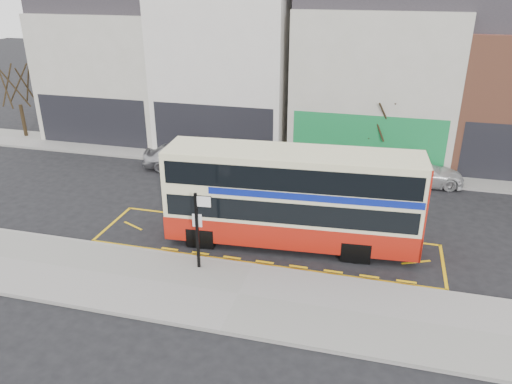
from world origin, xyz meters
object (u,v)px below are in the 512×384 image
(double_decker_bus, at_px, (293,197))
(car_white, at_px, (419,172))
(car_grey, at_px, (256,168))
(car_silver, at_px, (181,156))
(street_tree_left, at_px, (15,75))
(street_tree_right, at_px, (383,109))
(bus_stop_post, at_px, (199,224))

(double_decker_bus, bearing_deg, car_white, 52.26)
(car_white, bearing_deg, car_grey, 91.29)
(car_silver, height_order, street_tree_left, street_tree_left)
(double_decker_bus, relative_size, street_tree_right, 2.00)
(double_decker_bus, distance_m, street_tree_right, 10.33)
(double_decker_bus, relative_size, car_grey, 2.71)
(car_silver, height_order, car_grey, car_silver)
(double_decker_bus, bearing_deg, bus_stop_post, -139.39)
(car_silver, bearing_deg, car_grey, -110.80)
(double_decker_bus, bearing_deg, street_tree_right, 68.32)
(car_white, bearing_deg, car_silver, 85.75)
(car_silver, relative_size, car_grey, 1.12)
(car_silver, relative_size, street_tree_left, 0.68)
(car_white, distance_m, street_tree_right, 3.99)
(bus_stop_post, height_order, car_silver, bus_stop_post)
(bus_stop_post, relative_size, car_white, 0.66)
(car_grey, xyz_separation_m, street_tree_left, (-16.92, 3.19, 3.59))
(car_white, xyz_separation_m, street_tree_right, (-2.14, 1.90, 2.79))
(car_grey, height_order, street_tree_right, street_tree_right)
(car_silver, distance_m, street_tree_left, 13.14)
(double_decker_bus, xyz_separation_m, car_white, (5.25, 7.86, -1.44))
(bus_stop_post, xyz_separation_m, car_grey, (-0.29, 9.34, -1.34))
(bus_stop_post, height_order, car_white, bus_stop_post)
(bus_stop_post, xyz_separation_m, street_tree_left, (-17.21, 12.53, 2.24))
(double_decker_bus, bearing_deg, car_silver, 133.74)
(double_decker_bus, bearing_deg, car_grey, 112.15)
(bus_stop_post, bearing_deg, street_tree_left, 138.35)
(car_grey, relative_size, street_tree_left, 0.61)
(double_decker_bus, distance_m, bus_stop_post, 4.07)
(car_silver, bearing_deg, street_tree_right, -89.91)
(bus_stop_post, bearing_deg, car_grey, 86.19)
(bus_stop_post, distance_m, street_tree_right, 14.05)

